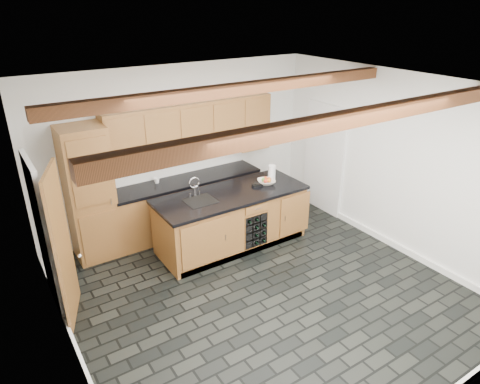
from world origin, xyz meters
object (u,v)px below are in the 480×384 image
at_px(kitchen_scale, 257,185).
at_px(fruit_bowl, 266,182).
at_px(island, 232,219).
at_px(paper_towel, 272,172).

height_order(kitchen_scale, fruit_bowl, fruit_bowl).
relative_size(island, kitchen_scale, 13.75).
bearing_deg(fruit_bowl, kitchen_scale, 178.54).
height_order(island, kitchen_scale, kitchen_scale).
height_order(kitchen_scale, paper_towel, paper_towel).
height_order(island, paper_towel, paper_towel).
bearing_deg(paper_towel, fruit_bowl, -148.24).
height_order(island, fruit_bowl, fruit_bowl).
relative_size(kitchen_scale, fruit_bowl, 0.62).
relative_size(island, paper_towel, 10.02).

